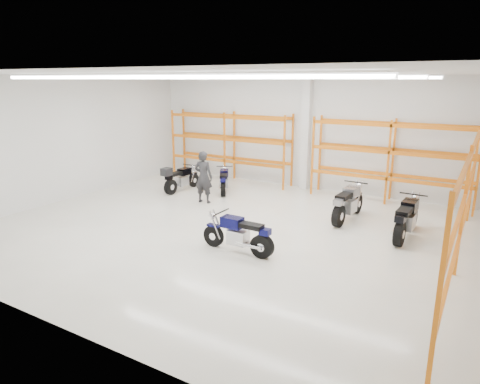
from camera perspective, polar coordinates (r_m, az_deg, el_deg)
The scene contains 11 objects.
ground at distance 12.84m, azimuth -1.41°, elevation -4.98°, with size 14.00×14.00×0.00m, color beige.
room_shell at distance 12.16m, azimuth -1.44°, elevation 9.77°, with size 14.02×12.02×4.51m.
motorcycle_main at distance 11.00m, azimuth 0.04°, elevation -5.78°, with size 2.08×0.69×1.02m.
motorcycle_back_a at distance 17.14m, azimuth -8.11°, elevation 1.74°, with size 0.67×2.10×1.08m.
motorcycle_back_b at distance 16.87m, azimuth -2.16°, elevation 1.44°, with size 1.09×1.76×0.96m.
motorcycle_back_c at distance 13.88m, azimuth 14.12°, elevation -1.60°, with size 0.77×2.33×1.14m.
motorcycle_back_d at distance 12.86m, azimuth 21.28°, elevation -3.48°, with size 0.78×2.34×1.15m.
standing_man at distance 15.42m, azimuth -4.89°, elevation 2.01°, with size 0.69×0.45×1.89m, color black.
structural_column at distance 17.43m, azimuth 8.79°, elevation 7.72°, with size 0.32×0.32×4.50m, color white.
pallet_racking_back_left at distance 18.71m, azimuth -1.43°, elevation 6.93°, with size 5.67×0.87×3.00m.
pallet_racking_back_right at distance 16.22m, azimuth 19.51°, elevation 4.87°, with size 5.67×0.87×3.00m.
Camera 1 is at (6.40, -10.25, 4.34)m, focal length 32.00 mm.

